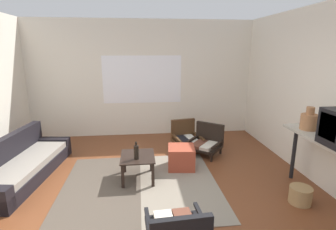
{
  "coord_description": "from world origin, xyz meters",
  "views": [
    {
      "loc": [
        -0.09,
        -3.16,
        2.02
      ],
      "look_at": [
        0.39,
        1.05,
        0.96
      ],
      "focal_mm": 27.89,
      "sensor_mm": 36.0,
      "label": 1
    }
  ],
  "objects_px": {
    "coffee_table": "(138,160)",
    "armchair_corner": "(206,141)",
    "console_shelf": "(327,147)",
    "ottoman_orange": "(181,157)",
    "armchair_striped_foreground": "(177,229)",
    "couch": "(21,165)",
    "glass_bottle": "(136,152)",
    "clay_vase": "(309,121)",
    "armchair_by_window": "(186,137)",
    "wicker_basket": "(300,195)"
  },
  "relations": [
    {
      "from": "armchair_corner",
      "to": "console_shelf",
      "type": "height_order",
      "value": "console_shelf"
    },
    {
      "from": "coffee_table",
      "to": "armchair_by_window",
      "type": "bearing_deg",
      "value": 51.64
    },
    {
      "from": "couch",
      "to": "console_shelf",
      "type": "distance_m",
      "value": 4.54
    },
    {
      "from": "couch",
      "to": "console_shelf",
      "type": "relative_size",
      "value": 1.46
    },
    {
      "from": "coffee_table",
      "to": "wicker_basket",
      "type": "bearing_deg",
      "value": -22.92
    },
    {
      "from": "coffee_table",
      "to": "glass_bottle",
      "type": "distance_m",
      "value": 0.22
    },
    {
      "from": "armchair_striped_foreground",
      "to": "ottoman_orange",
      "type": "height_order",
      "value": "armchair_striped_foreground"
    },
    {
      "from": "couch",
      "to": "armchair_striped_foreground",
      "type": "xyz_separation_m",
      "value": [
        2.28,
        -1.84,
        0.02
      ]
    },
    {
      "from": "armchair_striped_foreground",
      "to": "console_shelf",
      "type": "xyz_separation_m",
      "value": [
        2.07,
        0.66,
        0.55
      ]
    },
    {
      "from": "armchair_by_window",
      "to": "glass_bottle",
      "type": "height_order",
      "value": "glass_bottle"
    },
    {
      "from": "couch",
      "to": "armchair_corner",
      "type": "relative_size",
      "value": 2.71
    },
    {
      "from": "console_shelf",
      "to": "armchair_striped_foreground",
      "type": "bearing_deg",
      "value": -162.2
    },
    {
      "from": "ottoman_orange",
      "to": "clay_vase",
      "type": "xyz_separation_m",
      "value": [
        1.72,
        -0.82,
        0.83
      ]
    },
    {
      "from": "clay_vase",
      "to": "armchair_corner",
      "type": "bearing_deg",
      "value": 128.26
    },
    {
      "from": "armchair_corner",
      "to": "ottoman_orange",
      "type": "distance_m",
      "value": 0.85
    },
    {
      "from": "armchair_by_window",
      "to": "armchair_striped_foreground",
      "type": "height_order",
      "value": "armchair_by_window"
    },
    {
      "from": "armchair_by_window",
      "to": "console_shelf",
      "type": "distance_m",
      "value": 2.68
    },
    {
      "from": "console_shelf",
      "to": "wicker_basket",
      "type": "xyz_separation_m",
      "value": [
        -0.29,
        -0.02,
        -0.67
      ]
    },
    {
      "from": "coffee_table",
      "to": "glass_bottle",
      "type": "xyz_separation_m",
      "value": [
        -0.02,
        -0.12,
        0.19
      ]
    },
    {
      "from": "armchair_by_window",
      "to": "ottoman_orange",
      "type": "distance_m",
      "value": 0.98
    },
    {
      "from": "clay_vase",
      "to": "wicker_basket",
      "type": "xyz_separation_m",
      "value": [
        -0.29,
        -0.43,
        -0.91
      ]
    },
    {
      "from": "armchair_striped_foreground",
      "to": "armchair_by_window",
      "type": "bearing_deg",
      "value": 78.0
    },
    {
      "from": "couch",
      "to": "armchair_by_window",
      "type": "relative_size",
      "value": 3.08
    },
    {
      "from": "coffee_table",
      "to": "ottoman_orange",
      "type": "relative_size",
      "value": 1.36
    },
    {
      "from": "glass_bottle",
      "to": "wicker_basket",
      "type": "xyz_separation_m",
      "value": [
        2.2,
        -0.81,
        -0.4
      ]
    },
    {
      "from": "armchair_striped_foreground",
      "to": "ottoman_orange",
      "type": "bearing_deg",
      "value": 79.6
    },
    {
      "from": "wicker_basket",
      "to": "clay_vase",
      "type": "bearing_deg",
      "value": 56.08
    },
    {
      "from": "couch",
      "to": "glass_bottle",
      "type": "bearing_deg",
      "value": -11.72
    },
    {
      "from": "clay_vase",
      "to": "armchair_striped_foreground",
      "type": "bearing_deg",
      "value": -152.41
    },
    {
      "from": "armchair_by_window",
      "to": "armchair_corner",
      "type": "bearing_deg",
      "value": -44.9
    },
    {
      "from": "console_shelf",
      "to": "clay_vase",
      "type": "bearing_deg",
      "value": 90.0
    },
    {
      "from": "wicker_basket",
      "to": "couch",
      "type": "bearing_deg",
      "value": 163.62
    },
    {
      "from": "ottoman_orange",
      "to": "clay_vase",
      "type": "distance_m",
      "value": 2.08
    },
    {
      "from": "coffee_table",
      "to": "armchair_corner",
      "type": "bearing_deg",
      "value": 34.33
    },
    {
      "from": "couch",
      "to": "coffee_table",
      "type": "xyz_separation_m",
      "value": [
        1.87,
        -0.27,
        0.11
      ]
    },
    {
      "from": "armchair_corner",
      "to": "glass_bottle",
      "type": "relative_size",
      "value": 2.89
    },
    {
      "from": "couch",
      "to": "wicker_basket",
      "type": "height_order",
      "value": "couch"
    },
    {
      "from": "ottoman_orange",
      "to": "clay_vase",
      "type": "height_order",
      "value": "clay_vase"
    },
    {
      "from": "armchair_by_window",
      "to": "armchair_corner",
      "type": "xyz_separation_m",
      "value": [
        0.35,
        -0.35,
        0.01
      ]
    },
    {
      "from": "clay_vase",
      "to": "wicker_basket",
      "type": "height_order",
      "value": "clay_vase"
    },
    {
      "from": "armchair_striped_foreground",
      "to": "coffee_table",
      "type": "bearing_deg",
      "value": 104.38
    },
    {
      "from": "ottoman_orange",
      "to": "console_shelf",
      "type": "relative_size",
      "value": 0.31
    },
    {
      "from": "couch",
      "to": "ottoman_orange",
      "type": "relative_size",
      "value": 4.75
    },
    {
      "from": "armchair_by_window",
      "to": "console_shelf",
      "type": "xyz_separation_m",
      "value": [
        1.46,
        -2.18,
        0.54
      ]
    },
    {
      "from": "glass_bottle",
      "to": "console_shelf",
      "type": "bearing_deg",
      "value": -17.64
    },
    {
      "from": "couch",
      "to": "clay_vase",
      "type": "height_order",
      "value": "clay_vase"
    },
    {
      "from": "console_shelf",
      "to": "ottoman_orange",
      "type": "bearing_deg",
      "value": 144.3
    },
    {
      "from": "clay_vase",
      "to": "wicker_basket",
      "type": "distance_m",
      "value": 1.05
    },
    {
      "from": "couch",
      "to": "armchair_corner",
      "type": "bearing_deg",
      "value": 11.48
    },
    {
      "from": "armchair_by_window",
      "to": "coffee_table",
      "type": "bearing_deg",
      "value": -128.36
    }
  ]
}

